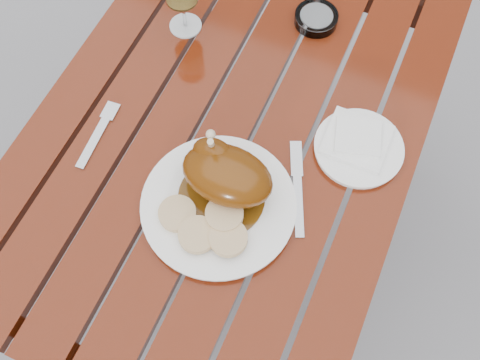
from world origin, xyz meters
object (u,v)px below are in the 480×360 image
(table, at_px, (232,193))
(dinner_plate, at_px, (219,206))
(side_plate, at_px, (359,148))
(ashtray, at_px, (316,18))

(table, bearing_deg, dinner_plate, -71.63)
(dinner_plate, bearing_deg, side_plate, 48.03)
(side_plate, height_order, ashtray, ashtray)
(dinner_plate, relative_size, ashtray, 3.01)
(table, relative_size, ashtray, 11.70)
(table, relative_size, dinner_plate, 3.88)
(table, distance_m, side_plate, 0.47)
(ashtray, bearing_deg, table, -102.31)
(table, xyz_separation_m, side_plate, (0.28, 0.05, 0.38))
(table, distance_m, dinner_plate, 0.43)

